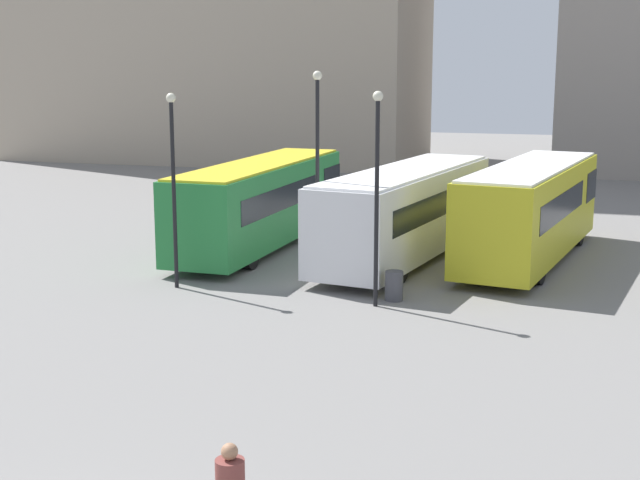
# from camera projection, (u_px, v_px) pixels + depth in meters

# --- Properties ---
(bus_0) EXTENTS (2.88, 11.43, 3.12)m
(bus_0) POSITION_uv_depth(u_px,v_px,m) (262.00, 201.00, 32.55)
(bus_0) COLOR #237A38
(bus_0) RESTS_ON ground_plane
(bus_1) EXTENTS (4.40, 11.49, 3.10)m
(bus_1) POSITION_uv_depth(u_px,v_px,m) (407.00, 210.00, 30.62)
(bus_1) COLOR silver
(bus_1) RESTS_ON ground_plane
(bus_2) EXTENTS (4.27, 11.07, 3.28)m
(bus_2) POSITION_uv_depth(u_px,v_px,m) (531.00, 208.00, 30.34)
(bus_2) COLOR gold
(bus_2) RESTS_ON ground_plane
(lamp_post_0) EXTENTS (0.28, 0.28, 5.91)m
(lamp_post_0) POSITION_uv_depth(u_px,v_px,m) (377.00, 182.00, 24.07)
(lamp_post_0) COLOR black
(lamp_post_0) RESTS_ON ground_plane
(lamp_post_1) EXTENTS (0.28, 0.28, 5.79)m
(lamp_post_1) POSITION_uv_depth(u_px,v_px,m) (173.00, 175.00, 26.15)
(lamp_post_1) COLOR black
(lamp_post_1) RESTS_ON ground_plane
(lamp_post_2) EXTENTS (0.28, 0.28, 6.41)m
(lamp_post_2) POSITION_uv_depth(u_px,v_px,m) (317.00, 160.00, 27.12)
(lamp_post_2) COLOR black
(lamp_post_2) RESTS_ON ground_plane
(trash_bin) EXTENTS (0.52, 0.52, 0.85)m
(trash_bin) POSITION_uv_depth(u_px,v_px,m) (394.00, 286.00, 25.25)
(trash_bin) COLOR #47474C
(trash_bin) RESTS_ON ground_plane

